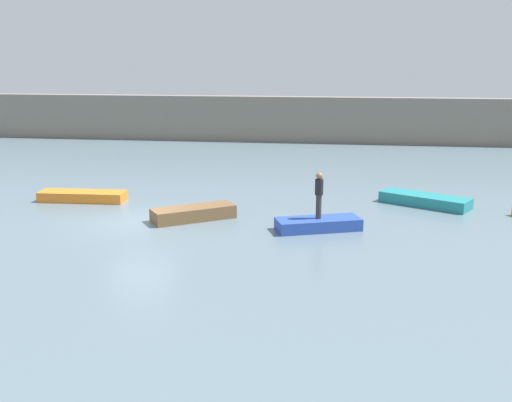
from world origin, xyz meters
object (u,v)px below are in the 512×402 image
object	(u,v)px
rowboat_orange	(83,196)
rowboat_blue	(318,224)
rowboat_brown	(194,213)
rowboat_teal	(425,200)
person_dark_shirt	(319,193)

from	to	relation	value
rowboat_orange	rowboat_blue	bearing A→B (deg)	-19.00
rowboat_brown	rowboat_blue	bearing A→B (deg)	-43.14
rowboat_orange	rowboat_blue	distance (m)	11.51
rowboat_brown	rowboat_teal	xyz separation A→B (m)	(9.74, 3.84, -0.03)
rowboat_blue	rowboat_teal	distance (m)	6.53
rowboat_orange	rowboat_brown	xyz separation A→B (m)	(5.88, -2.52, 0.04)
rowboat_brown	rowboat_teal	distance (m)	10.47
rowboat_orange	rowboat_blue	xyz separation A→B (m)	(11.02, -3.32, 0.00)
rowboat_blue	person_dark_shirt	world-z (taller)	person_dark_shirt
rowboat_orange	person_dark_shirt	xyz separation A→B (m)	(11.02, -3.32, 1.26)
rowboat_brown	person_dark_shirt	bearing A→B (deg)	-43.14
rowboat_orange	rowboat_teal	xyz separation A→B (m)	(15.62, 1.32, 0.02)
rowboat_blue	rowboat_brown	bearing A→B (deg)	151.01
rowboat_blue	person_dark_shirt	distance (m)	1.25
rowboat_brown	rowboat_blue	xyz separation A→B (m)	(5.15, -0.80, -0.04)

